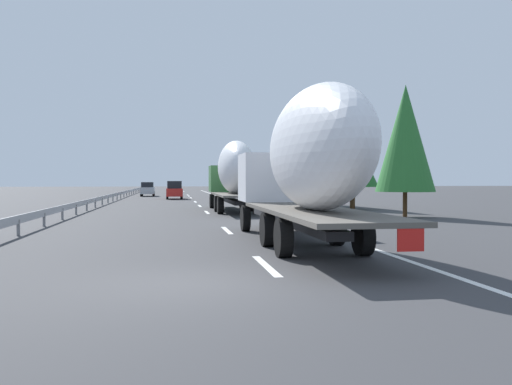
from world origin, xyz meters
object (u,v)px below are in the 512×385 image
truck_trailing (306,161)px  road_sign (239,178)px  truck_lead (234,173)px  car_red_compact (174,190)px  car_silver_hatch (148,189)px

truck_trailing → road_sign: bearing=-4.3°
truck_lead → car_red_compact: truck_lead is taller
car_red_compact → car_silver_hatch: (10.98, 3.33, -0.06)m
car_red_compact → truck_trailing: bearing=-175.2°
truck_lead → car_silver_hatch: (35.42, 7.03, -1.62)m
road_sign → truck_lead: bearing=172.0°
car_silver_hatch → road_sign: bearing=-142.6°
car_red_compact → car_silver_hatch: 11.48m
truck_lead → truck_trailing: (-19.19, 0.00, 0.10)m
car_red_compact → road_sign: size_ratio=1.31×
car_red_compact → road_sign: (-2.25, -6.80, 1.31)m
truck_lead → truck_trailing: bearing=180.0°
truck_lead → car_red_compact: (24.43, 3.70, -1.56)m
truck_trailing → truck_lead: bearing=-0.0°
truck_trailing → car_silver_hatch: bearing=7.3°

